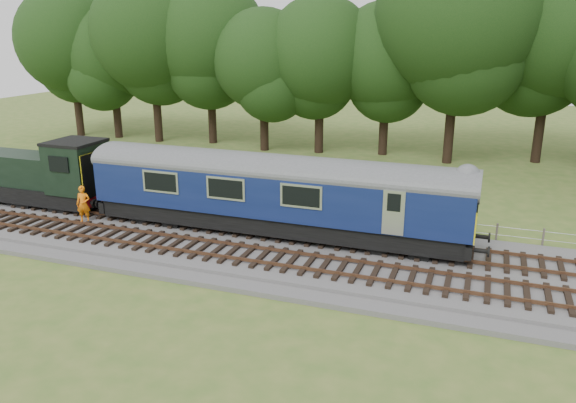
% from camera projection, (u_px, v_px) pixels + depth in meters
% --- Properties ---
extents(ground, '(120.00, 120.00, 0.00)m').
position_uv_depth(ground, '(304.00, 256.00, 24.95)').
color(ground, '#456726').
rests_on(ground, ground).
extents(ballast, '(70.00, 7.00, 0.35)m').
position_uv_depth(ballast, '(304.00, 252.00, 24.90)').
color(ballast, '#4C4C4F').
rests_on(ballast, ground).
extents(track_north, '(67.20, 2.40, 0.21)m').
position_uv_depth(track_north, '(314.00, 237.00, 26.09)').
color(track_north, black).
rests_on(track_north, ballast).
extents(track_south, '(67.20, 2.40, 0.21)m').
position_uv_depth(track_south, '(292.00, 261.00, 23.39)').
color(track_south, black).
rests_on(track_south, ballast).
extents(fence, '(64.00, 0.12, 1.00)m').
position_uv_depth(fence, '(332.00, 224.00, 28.99)').
color(fence, '#6B6054').
rests_on(fence, ground).
extents(tree_line, '(70.00, 8.00, 18.00)m').
position_uv_depth(tree_line, '(391.00, 155.00, 44.72)').
color(tree_line, black).
rests_on(tree_line, ground).
extents(dmu_railcar, '(18.05, 2.86, 3.88)m').
position_uv_depth(dmu_railcar, '(274.00, 188.00, 26.07)').
color(dmu_railcar, black).
rests_on(dmu_railcar, ground).
extents(shunter_loco, '(8.92, 2.60, 3.38)m').
position_uv_depth(shunter_loco, '(38.00, 175.00, 30.78)').
color(shunter_loco, black).
rests_on(shunter_loco, ground).
extents(worker, '(0.79, 0.65, 1.87)m').
position_uv_depth(worker, '(83.00, 204.00, 28.03)').
color(worker, orange).
rests_on(worker, ballast).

